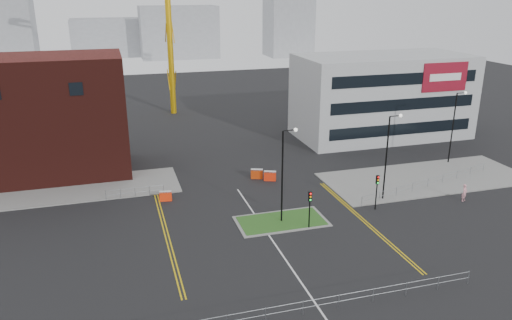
% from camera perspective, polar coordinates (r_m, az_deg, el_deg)
% --- Properties ---
extents(ground, '(200.00, 200.00, 0.00)m').
position_cam_1_polar(ground, '(40.82, 3.99, -12.13)').
color(ground, black).
rests_on(ground, ground).
extents(pavement_left, '(28.00, 8.00, 0.12)m').
position_cam_1_polar(pavement_left, '(59.01, -22.60, -3.39)').
color(pavement_left, slate).
rests_on(pavement_left, ground).
extents(pavement_right, '(24.00, 10.00, 0.12)m').
position_cam_1_polar(pavement_right, '(61.71, 18.84, -1.96)').
color(pavement_right, slate).
rests_on(pavement_right, ground).
extents(island_kerb, '(8.60, 4.60, 0.08)m').
position_cam_1_polar(island_kerb, '(48.01, 2.92, -7.00)').
color(island_kerb, slate).
rests_on(island_kerb, ground).
extents(grass_island, '(8.00, 4.00, 0.12)m').
position_cam_1_polar(grass_island, '(48.00, 2.92, -6.98)').
color(grass_island, '#23541C').
rests_on(grass_island, ground).
extents(brick_building, '(24.20, 10.07, 14.24)m').
position_cam_1_polar(brick_building, '(63.15, -25.57, 4.11)').
color(brick_building, '#3F140F').
rests_on(brick_building, ground).
extents(office_block, '(25.00, 12.20, 12.00)m').
position_cam_1_polar(office_block, '(76.72, 14.19, 7.11)').
color(office_block, '#A9ABAE').
rests_on(office_block, ground).
extents(streetlamp_island, '(1.46, 0.36, 9.18)m').
position_cam_1_polar(streetlamp_island, '(45.98, 3.29, -0.94)').
color(streetlamp_island, black).
rests_on(streetlamp_island, ground).
extents(streetlamp_right_near, '(1.46, 0.36, 9.18)m').
position_cam_1_polar(streetlamp_right_near, '(52.71, 14.93, 1.06)').
color(streetlamp_right_near, black).
rests_on(streetlamp_right_near, ground).
extents(streetlamp_right_far, '(1.46, 0.36, 9.18)m').
position_cam_1_polar(streetlamp_right_far, '(66.85, 21.78, 4.09)').
color(streetlamp_right_far, black).
rests_on(streetlamp_right_far, ground).
extents(traffic_light_island, '(0.28, 0.33, 3.65)m').
position_cam_1_polar(traffic_light_island, '(45.90, 6.17, -4.89)').
color(traffic_light_island, black).
rests_on(traffic_light_island, ground).
extents(traffic_light_right, '(0.28, 0.33, 3.65)m').
position_cam_1_polar(traffic_light_right, '(50.93, 13.68, -2.87)').
color(traffic_light_right, black).
rests_on(traffic_light_right, ground).
extents(railing_front, '(24.05, 0.05, 1.10)m').
position_cam_1_polar(railing_front, '(35.75, 7.47, -15.76)').
color(railing_front, gray).
rests_on(railing_front, ground).
extents(railing_left, '(6.05, 0.05, 1.10)m').
position_cam_1_polar(railing_left, '(54.58, -13.66, -3.43)').
color(railing_left, gray).
rests_on(railing_left, ground).
extents(railing_right, '(19.05, 5.05, 1.10)m').
position_cam_1_polar(railing_right, '(58.74, 19.07, -2.30)').
color(railing_right, gray).
rests_on(railing_right, ground).
extents(centre_line, '(0.15, 30.00, 0.01)m').
position_cam_1_polar(centre_line, '(42.43, 3.04, -10.79)').
color(centre_line, silver).
rests_on(centre_line, ground).
extents(yellow_left_a, '(0.12, 24.00, 0.01)m').
position_cam_1_polar(yellow_left_a, '(47.69, -10.59, -7.56)').
color(yellow_left_a, gold).
rests_on(yellow_left_a, ground).
extents(yellow_left_b, '(0.12, 24.00, 0.01)m').
position_cam_1_polar(yellow_left_b, '(47.71, -10.23, -7.53)').
color(yellow_left_b, gold).
rests_on(yellow_left_b, ground).
extents(yellow_right_a, '(0.12, 20.00, 0.01)m').
position_cam_1_polar(yellow_right_a, '(49.21, 12.03, -6.79)').
color(yellow_right_a, gold).
rests_on(yellow_right_a, ground).
extents(yellow_right_b, '(0.12, 20.00, 0.01)m').
position_cam_1_polar(yellow_right_b, '(49.35, 12.34, -6.74)').
color(yellow_right_b, gold).
rests_on(yellow_right_b, ground).
extents(skyline_b, '(24.00, 12.00, 16.00)m').
position_cam_1_polar(skyline_b, '(164.71, -8.80, 14.25)').
color(skyline_b, gray).
rests_on(skyline_b, ground).
extents(skyline_c, '(14.00, 12.00, 28.00)m').
position_cam_1_polar(skyline_c, '(167.95, 3.76, 16.56)').
color(skyline_c, gray).
rests_on(skyline_c, ground).
extents(skyline_d, '(30.00, 12.00, 12.00)m').
position_cam_1_polar(skyline_d, '(173.35, -15.31, 13.38)').
color(skyline_d, gray).
rests_on(skyline_d, ground).
extents(pedestrian, '(0.80, 0.69, 1.86)m').
position_cam_1_polar(pedestrian, '(56.44, 22.73, -3.46)').
color(pedestrian, pink).
rests_on(pedestrian, ground).
extents(barrier_left, '(1.31, 0.62, 1.06)m').
position_cam_1_polar(barrier_left, '(53.08, -10.29, -4.03)').
color(barrier_left, '#FF330E').
rests_on(barrier_left, ground).
extents(barrier_mid, '(1.45, 0.90, 1.15)m').
position_cam_1_polar(barrier_mid, '(58.23, 0.10, -1.55)').
color(barrier_mid, red).
rests_on(barrier_mid, ground).
extents(barrier_right, '(1.44, 0.96, 1.15)m').
position_cam_1_polar(barrier_right, '(57.63, 1.61, -1.78)').
color(barrier_right, '#FF2F0E').
rests_on(barrier_right, ground).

